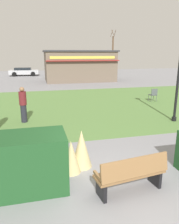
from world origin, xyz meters
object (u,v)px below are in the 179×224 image
object	(u,v)px
tree_right_bg	(113,53)
park_bench	(131,174)
food_kiosk	(79,66)
parked_car_west_slot	(24,71)
cafe_chair_east	(153,94)
person_standing	(23,105)

from	to	relation	value
tree_right_bg	park_bench	bearing A→B (deg)	-108.83
food_kiosk	parked_car_west_slot	xyz separation A→B (m)	(-6.80, 7.94, -1.14)
cafe_chair_east	person_standing	distance (m)	8.78
park_bench	tree_right_bg	size ratio (longest dim) A/B	0.24
park_bench	person_standing	xyz separation A→B (m)	(-2.67, 6.27, 0.38)
park_bench	tree_right_bg	world-z (taller)	tree_right_bg
cafe_chair_east	parked_car_west_slot	bearing A→B (deg)	114.08
tree_right_bg	person_standing	bearing A→B (deg)	-117.31
food_kiosk	person_standing	bearing A→B (deg)	-110.19
person_standing	parked_car_west_slot	world-z (taller)	person_standing
park_bench	cafe_chair_east	xyz separation A→B (m)	(5.67, 8.99, 0.05)
food_kiosk	cafe_chair_east	distance (m)	13.31
tree_right_bg	food_kiosk	bearing A→B (deg)	-125.62
parked_car_west_slot	tree_right_bg	bearing A→B (deg)	13.84
food_kiosk	cafe_chair_east	world-z (taller)	food_kiosk
food_kiosk	park_bench	bearing A→B (deg)	-98.06
cafe_chair_east	person_standing	world-z (taller)	person_standing
park_bench	parked_car_west_slot	size ratio (longest dim) A/B	0.41
cafe_chair_east	parked_car_west_slot	world-z (taller)	parked_car_west_slot
person_standing	tree_right_bg	xyz separation A→B (m)	(14.15, 27.40, 2.36)
cafe_chair_east	parked_car_west_slot	distance (m)	22.94
food_kiosk	cafe_chair_east	bearing A→B (deg)	-78.87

